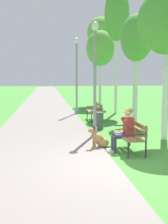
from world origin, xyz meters
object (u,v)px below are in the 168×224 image
object	(u,v)px
park_bench_near	(131,134)
lamp_post_near	(95,78)
park_bench_mid	(95,110)
birch_tree_fifth	(100,49)
lamp_post_mid	(77,75)
dog_shepherd	(100,140)
birch_tree_second	(168,22)
birch_tree_fourth	(117,15)
person_seated_on_near_bench	(125,128)
litter_bin	(99,121)
birch_tree_sixth	(100,33)
birch_tree_third	(136,40)

from	to	relation	value
park_bench_near	lamp_post_near	size ratio (longest dim) A/B	0.37
park_bench_mid	birch_tree_fifth	distance (m)	6.87
lamp_post_mid	park_bench_near	bearing A→B (deg)	-85.22
dog_shepherd	lamp_post_near	world-z (taller)	lamp_post_near
dog_shepherd	birch_tree_fifth	distance (m)	11.72
birch_tree_second	birch_tree_fourth	bearing A→B (deg)	89.73
birch_tree_second	birch_tree_fifth	distance (m)	10.01
person_seated_on_near_bench	birch_tree_fourth	size ratio (longest dim) A/B	0.17
birch_tree_second	litter_bin	xyz separation A→B (m)	(-1.86, 2.11, -3.53)
birch_tree_fourth	birch_tree_sixth	size ratio (longest dim) A/B	1.07
birch_tree_second	birch_tree_third	world-z (taller)	birch_tree_second
lamp_post_near	birch_tree_fifth	xyz separation A→B (m)	(2.00, 9.15, 1.97)
birch_tree_second	birch_tree_third	bearing A→B (deg)	88.63
park_bench_near	birch_tree_fifth	world-z (taller)	birch_tree_fifth
park_bench_mid	lamp_post_mid	xyz separation A→B (m)	(-0.64, 2.53, 1.71)
birch_tree_fourth	birch_tree_second	bearing A→B (deg)	-90.27
litter_bin	birch_tree_second	bearing A→B (deg)	-48.58
dog_shepherd	lamp_post_near	size ratio (longest dim) A/B	0.21
park_bench_mid	birch_tree_second	bearing A→B (deg)	-69.16
park_bench_near	birch_tree_fifth	bearing A→B (deg)	83.34
park_bench_near	dog_shepherd	distance (m)	0.97
park_bench_mid	birch_tree_third	world-z (taller)	birch_tree_third
birch_tree_third	birch_tree_fourth	world-z (taller)	birch_tree_fourth
lamp_post_mid	birch_tree_second	bearing A→B (deg)	-71.58
person_seated_on_near_bench	birch_tree_third	distance (m)	5.99
birch_tree_third	birch_tree_fifth	size ratio (longest dim) A/B	0.93
lamp_post_mid	dog_shepherd	bearing A→B (deg)	-91.15
dog_shepherd	park_bench_mid	bearing A→B (deg)	81.26
lamp_post_near	litter_bin	world-z (taller)	lamp_post_near
birch_tree_sixth	park_bench_near	bearing A→B (deg)	-97.44
lamp_post_near	park_bench_near	bearing A→B (deg)	-72.51
birch_tree_third	litter_bin	distance (m)	4.16
park_bench_near	birch_tree_sixth	xyz separation A→B (m)	(1.80, 13.77, 4.94)
dog_shepherd	birch_tree_fourth	size ratio (longest dim) A/B	0.12
birch_tree_second	birch_tree_fourth	size ratio (longest dim) A/B	0.70
park_bench_near	birch_tree_fourth	xyz separation A→B (m)	(1.62, 8.10, 5.07)
litter_bin	birch_tree_third	bearing A→B (deg)	34.00
birch_tree_third	birch_tree_sixth	size ratio (longest dim) A/B	0.73
birch_tree_fifth	lamp_post_near	bearing A→B (deg)	-102.34
birch_tree_fourth	litter_bin	size ratio (longest dim) A/B	10.25
park_bench_mid	birch_tree_sixth	xyz separation A→B (m)	(1.84, 8.18, 4.94)
lamp_post_near	birch_tree_third	size ratio (longest dim) A/B	0.82
birch_tree_third	birch_tree_sixth	world-z (taller)	birch_tree_sixth
lamp_post_near	birch_tree_second	world-z (taller)	birch_tree_second
park_bench_near	lamp_post_near	world-z (taller)	lamp_post_near
park_bench_mid	lamp_post_near	xyz separation A→B (m)	(-0.64, -3.42, 1.57)
lamp_post_near	birch_tree_sixth	bearing A→B (deg)	77.94
park_bench_mid	dog_shepherd	distance (m)	5.22
park_bench_near	park_bench_mid	distance (m)	5.58
park_bench_near	litter_bin	distance (m)	3.43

